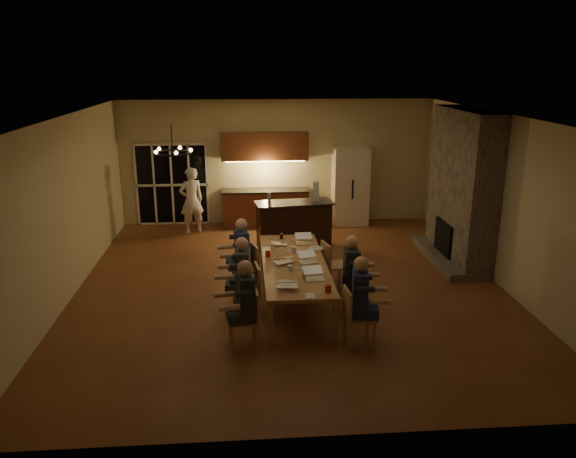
{
  "coord_description": "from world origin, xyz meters",
  "views": [
    {
      "loc": [
        -0.82,
        -9.92,
        4.13
      ],
      "look_at": [
        -0.02,
        0.3,
        1.04
      ],
      "focal_mm": 35.0,
      "sensor_mm": 36.0,
      "label": 1
    }
  ],
  "objects_px": {
    "chair_left_far": "(245,269)",
    "standing_person": "(191,201)",
    "mug_back": "(273,246)",
    "person_right_near": "(360,300)",
    "mug_mid": "(294,250)",
    "can_silver": "(304,274)",
    "person_left_mid": "(243,277)",
    "refrigerator": "(350,186)",
    "laptop_b": "(314,273)",
    "bar_island": "(294,225)",
    "plate_left": "(284,283)",
    "laptop_c": "(283,256)",
    "laptop_a": "(287,280)",
    "chair_left_mid": "(246,291)",
    "chair_right_mid": "(350,289)",
    "redcup_near": "(328,289)",
    "chandelier": "(173,153)",
    "person_left_far": "(242,255)",
    "chair_right_near": "(360,317)",
    "chair_left_near": "(243,318)",
    "laptop_f": "(304,238)",
    "person_right_mid": "(351,275)",
    "plate_near": "(315,271)",
    "redcup_mid": "(268,253)",
    "mug_front": "(290,268)",
    "laptop_d": "(308,256)",
    "plate_far": "(316,248)",
    "laptop_e": "(279,238)",
    "chair_right_far": "(335,265)",
    "dining_table": "(294,282)",
    "person_left_near": "(246,305)",
    "can_cola": "(281,236)",
    "bar_bottle": "(269,198)"
  },
  "relations": [
    {
      "from": "laptop_e",
      "to": "chair_right_far",
      "type": "bearing_deg",
      "value": 168.87
    },
    {
      "from": "redcup_mid",
      "to": "mug_front",
      "type": "bearing_deg",
      "value": -65.68
    },
    {
      "from": "bar_island",
      "to": "laptop_a",
      "type": "distance_m",
      "value": 4.13
    },
    {
      "from": "chair_right_mid",
      "to": "laptop_b",
      "type": "bearing_deg",
      "value": 121.3
    },
    {
      "from": "chair_left_mid",
      "to": "person_left_mid",
      "type": "height_order",
      "value": "person_left_mid"
    },
    {
      "from": "dining_table",
      "to": "plate_left",
      "type": "relative_size",
      "value": 11.9
    },
    {
      "from": "laptop_e",
      "to": "can_silver",
      "type": "relative_size",
      "value": 2.67
    },
    {
      "from": "dining_table",
      "to": "redcup_near",
      "type": "height_order",
      "value": "redcup_near"
    },
    {
      "from": "laptop_f",
      "to": "plate_left",
      "type": "distance_m",
      "value": 2.06
    },
    {
      "from": "person_left_near",
      "to": "chair_right_near",
      "type": "bearing_deg",
      "value": 78.86
    },
    {
      "from": "bar_island",
      "to": "plate_left",
      "type": "height_order",
      "value": "bar_island"
    },
    {
      "from": "mug_back",
      "to": "person_right_mid",
      "type": "bearing_deg",
      "value": -45.97
    },
    {
      "from": "chair_left_far",
      "to": "plate_near",
      "type": "height_order",
      "value": "chair_left_far"
    },
    {
      "from": "laptop_d",
      "to": "plate_left",
      "type": "relative_size",
      "value": 1.18
    },
    {
      "from": "person_right_mid",
      "to": "mug_mid",
      "type": "bearing_deg",
      "value": 42.84
    },
    {
      "from": "redcup_mid",
      "to": "bar_bottle",
      "type": "height_order",
      "value": "bar_bottle"
    },
    {
      "from": "mug_back",
      "to": "person_right_near",
      "type": "bearing_deg",
      "value": -63.05
    },
    {
      "from": "laptop_c",
      "to": "laptop_a",
      "type": "bearing_deg",
      "value": 66.62
    },
    {
      "from": "laptop_f",
      "to": "redcup_near",
      "type": "distance_m",
      "value": 2.39
    },
    {
      "from": "chair_left_near",
      "to": "plate_far",
      "type": "height_order",
      "value": "chair_left_near"
    },
    {
      "from": "refrigerator",
      "to": "chair_left_near",
      "type": "distance_m",
      "value": 7.02
    },
    {
      "from": "redcup_mid",
      "to": "mug_mid",
      "type": "bearing_deg",
      "value": 21.92
    },
    {
      "from": "plate_left",
      "to": "refrigerator",
      "type": "bearing_deg",
      "value": 69.98
    },
    {
      "from": "chair_right_far",
      "to": "mug_back",
      "type": "height_order",
      "value": "chair_right_far"
    },
    {
      "from": "laptop_c",
      "to": "laptop_e",
      "type": "xyz_separation_m",
      "value": [
        -0.01,
        1.04,
        0.0
      ]
    },
    {
      "from": "person_right_mid",
      "to": "standing_person",
      "type": "xyz_separation_m",
      "value": [
        -3.06,
        4.89,
        0.14
      ]
    },
    {
      "from": "can_cola",
      "to": "chair_left_near",
      "type": "bearing_deg",
      "value": -105.01
    },
    {
      "from": "mug_mid",
      "to": "mug_back",
      "type": "bearing_deg",
      "value": 147.87
    },
    {
      "from": "chair_left_far",
      "to": "redcup_near",
      "type": "xyz_separation_m",
      "value": [
        1.27,
        -1.9,
        0.37
      ]
    },
    {
      "from": "refrigerator",
      "to": "laptop_f",
      "type": "distance_m",
      "value": 4.19
    },
    {
      "from": "chair_left_near",
      "to": "refrigerator",
      "type": "bearing_deg",
      "value": 149.95
    },
    {
      "from": "chandelier",
      "to": "person_left_far",
      "type": "bearing_deg",
      "value": 43.73
    },
    {
      "from": "person_left_mid",
      "to": "redcup_mid",
      "type": "height_order",
      "value": "person_left_mid"
    },
    {
      "from": "laptop_e",
      "to": "plate_near",
      "type": "height_order",
      "value": "laptop_e"
    },
    {
      "from": "mug_front",
      "to": "chair_right_mid",
      "type": "bearing_deg",
      "value": -7.38
    },
    {
      "from": "chair_left_mid",
      "to": "plate_far",
      "type": "xyz_separation_m",
      "value": [
        1.33,
        1.2,
        0.31
      ]
    },
    {
      "from": "person_left_far",
      "to": "can_silver",
      "type": "bearing_deg",
      "value": 26.82
    },
    {
      "from": "laptop_d",
      "to": "mug_mid",
      "type": "bearing_deg",
      "value": 95.21
    },
    {
      "from": "chair_right_far",
      "to": "person_left_near",
      "type": "relative_size",
      "value": 0.64
    },
    {
      "from": "chair_left_mid",
      "to": "chair_right_mid",
      "type": "distance_m",
      "value": 1.75
    },
    {
      "from": "chair_left_far",
      "to": "standing_person",
      "type": "xyz_separation_m",
      "value": [
        -1.28,
        3.84,
        0.38
      ]
    },
    {
      "from": "person_left_mid",
      "to": "plate_far",
      "type": "bearing_deg",
      "value": 133.92
    },
    {
      "from": "chair_left_far",
      "to": "person_left_mid",
      "type": "relative_size",
      "value": 0.64
    },
    {
      "from": "chair_right_near",
      "to": "standing_person",
      "type": "xyz_separation_m",
      "value": [
        -3.0,
        5.98,
        0.38
      ]
    },
    {
      "from": "chair_left_near",
      "to": "chair_left_mid",
      "type": "distance_m",
      "value": 1.02
    },
    {
      "from": "redcup_near",
      "to": "can_silver",
      "type": "height_order",
      "value": "same"
    },
    {
      "from": "mug_mid",
      "to": "can_silver",
      "type": "height_order",
      "value": "can_silver"
    },
    {
      "from": "refrigerator",
      "to": "chair_right_near",
      "type": "bearing_deg",
      "value": -99.14
    },
    {
      "from": "refrigerator",
      "to": "laptop_b",
      "type": "relative_size",
      "value": 6.25
    },
    {
      "from": "person_right_mid",
      "to": "person_right_near",
      "type": "bearing_deg",
      "value": 179.99
    }
  ]
}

